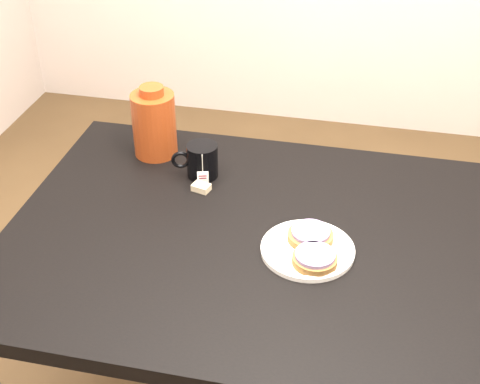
% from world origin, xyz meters
% --- Properties ---
extents(table, '(1.40, 0.90, 0.75)m').
position_xyz_m(table, '(0.00, 0.00, 0.67)').
color(table, black).
rests_on(table, ground_plane).
extents(plate, '(0.22, 0.22, 0.02)m').
position_xyz_m(plate, '(0.03, -0.04, 0.76)').
color(plate, white).
rests_on(plate, table).
extents(bagel_back, '(0.13, 0.13, 0.03)m').
position_xyz_m(bagel_back, '(0.03, -0.01, 0.77)').
color(bagel_back, brown).
rests_on(bagel_back, plate).
extents(bagel_front, '(0.13, 0.13, 0.03)m').
position_xyz_m(bagel_front, '(0.05, -0.09, 0.77)').
color(bagel_front, brown).
rests_on(bagel_front, plate).
extents(mug, '(0.13, 0.10, 0.09)m').
position_xyz_m(mug, '(-0.29, 0.22, 0.80)').
color(mug, black).
rests_on(mug, table).
extents(teabag_pouch, '(0.05, 0.04, 0.02)m').
position_xyz_m(teabag_pouch, '(-0.27, 0.15, 0.76)').
color(teabag_pouch, '#C6B793').
rests_on(teabag_pouch, table).
extents(bagel_package, '(0.16, 0.16, 0.21)m').
position_xyz_m(bagel_package, '(-0.45, 0.31, 0.85)').
color(bagel_package, maroon).
rests_on(bagel_package, table).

